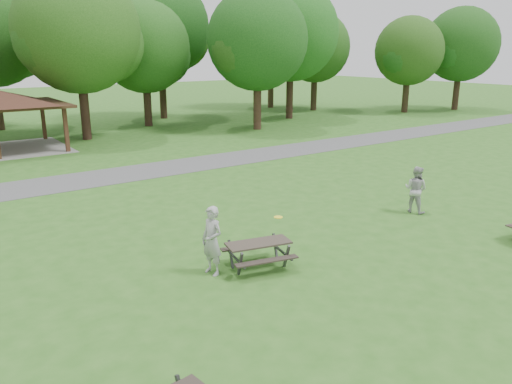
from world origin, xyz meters
name	(u,v)px	position (x,y,z in m)	size (l,w,h in m)	color
ground	(314,280)	(0.00, 0.00, 0.00)	(160.00, 160.00, 0.00)	#2C611B
asphalt_path	(118,175)	(0.00, 14.00, 0.01)	(120.00, 3.20, 0.02)	#4C4C4F
tree_row_e	(79,34)	(2.10, 25.03, 6.78)	(8.40, 8.00, 11.02)	black
tree_row_f	(145,50)	(8.09, 28.53, 5.84)	(7.35, 7.00, 9.55)	black
tree_row_g	(258,43)	(14.09, 22.03, 6.33)	(7.77, 7.40, 10.25)	#322016
tree_row_h	(291,35)	(20.10, 25.53, 7.03)	(8.61, 8.20, 11.37)	black
tree_row_i	(316,49)	(26.08, 29.03, 5.91)	(7.14, 6.80, 9.52)	black
tree_row_j	(409,53)	(32.08, 22.53, 5.56)	(6.72, 6.40, 8.96)	black
tree_deep_c	(161,30)	(11.10, 32.03, 7.44)	(8.82, 8.40, 11.90)	black
tree_deep_d	(272,38)	(24.10, 33.53, 7.03)	(8.40, 8.00, 11.27)	#2F2115
tree_flank_right	(461,47)	(38.09, 21.03, 6.15)	(7.56, 7.20, 9.97)	black
picnic_table_middle	(258,248)	(-0.72, 1.48, 0.56)	(2.03, 1.77, 0.76)	#322A24
frisbee_in_flight	(278,217)	(0.32, 1.94, 1.13)	(0.35, 0.35, 0.02)	yellow
frisbee_thrower	(212,241)	(-1.94, 1.88, 0.94)	(0.68, 0.45, 1.87)	#9F9FA2
frisbee_catcher	(416,189)	(6.85, 2.11, 0.87)	(0.84, 0.66, 1.73)	#AEAEB1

